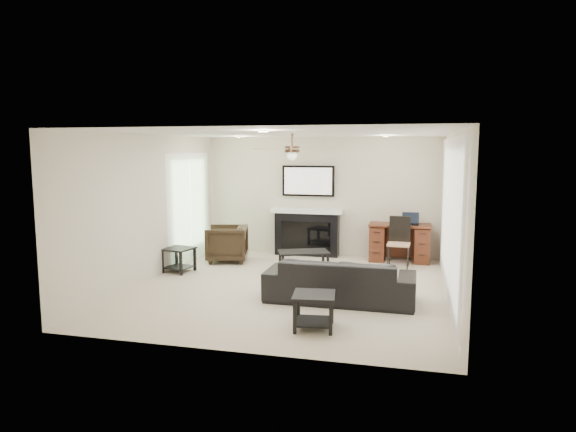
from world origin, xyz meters
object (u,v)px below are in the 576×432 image
fireplace_unit (307,211)px  desk (399,243)px  sofa (340,280)px  coffee_table (304,262)px  armchair (227,244)px

fireplace_unit → desk: size_ratio=1.57×
sofa → desk: size_ratio=1.81×
sofa → coffee_table: size_ratio=2.45×
sofa → armchair: 3.37m
fireplace_unit → sofa: bearing=-69.6°
coffee_table → fireplace_unit: (-0.26, 1.52, 0.75)m
fireplace_unit → coffee_table: bearing=-80.3°
armchair → desk: desk is taller
fireplace_unit → desk: fireplace_unit is taller
sofa → fireplace_unit: (-1.16, 3.12, 0.63)m
sofa → armchair: bearing=-39.3°
armchair → desk: bearing=90.7°
fireplace_unit → armchair: bearing=-146.1°
sofa → fireplace_unit: fireplace_unit is taller
coffee_table → armchair: bearing=140.1°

